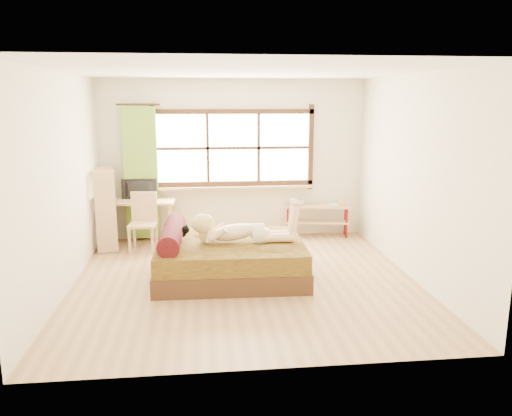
{
  "coord_description": "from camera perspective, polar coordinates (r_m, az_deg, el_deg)",
  "views": [
    {
      "loc": [
        -0.53,
        -6.26,
        2.36
      ],
      "look_at": [
        0.17,
        0.2,
        0.94
      ],
      "focal_mm": 35.0,
      "sensor_mm": 36.0,
      "label": 1
    }
  ],
  "objects": [
    {
      "name": "kitten",
      "position": [
        6.79,
        -9.08,
        -2.76
      ],
      "size": [
        0.3,
        0.13,
        0.24
      ],
      "primitive_type": null,
      "rotation": [
        0.0,
        0.0,
        -0.03
      ],
      "color": "black",
      "rests_on": "bed"
    },
    {
      "name": "wall_front",
      "position": [
        4.17,
        1.34,
        -1.69
      ],
      "size": [
        4.5,
        0.0,
        4.5
      ],
      "primitive_type": "plane",
      "rotation": [
        -1.57,
        0.0,
        0.0
      ],
      "color": "silver",
      "rests_on": "floor"
    },
    {
      "name": "floor",
      "position": [
        6.71,
        -1.25,
        -8.28
      ],
      "size": [
        4.5,
        4.5,
        0.0
      ],
      "primitive_type": "plane",
      "color": "#9E754C",
      "rests_on": "ground"
    },
    {
      "name": "desk",
      "position": [
        8.45,
        -13.23,
        0.23
      ],
      "size": [
        1.22,
        0.64,
        0.74
      ],
      "rotation": [
        0.0,
        0.0,
        -0.09
      ],
      "color": "tan",
      "rests_on": "floor"
    },
    {
      "name": "wall_back",
      "position": [
        8.59,
        -2.6,
        5.54
      ],
      "size": [
        4.5,
        0.0,
        4.5
      ],
      "primitive_type": "plane",
      "rotation": [
        1.57,
        0.0,
        0.0
      ],
      "color": "silver",
      "rests_on": "floor"
    },
    {
      "name": "ceiling",
      "position": [
        6.29,
        -1.37,
        15.41
      ],
      "size": [
        4.5,
        4.5,
        0.0
      ],
      "primitive_type": "plane",
      "rotation": [
        3.14,
        0.0,
        0.0
      ],
      "color": "white",
      "rests_on": "wall_back"
    },
    {
      "name": "wall_right",
      "position": [
        6.92,
        17.61,
        3.35
      ],
      "size": [
        0.0,
        4.5,
        4.5
      ],
      "primitive_type": "plane",
      "rotation": [
        1.57,
        0.0,
        -1.57
      ],
      "color": "silver",
      "rests_on": "floor"
    },
    {
      "name": "book",
      "position": [
        8.79,
        8.26,
        0.41
      ],
      "size": [
        0.22,
        0.27,
        0.02
      ],
      "primitive_type": "imported",
      "rotation": [
        0.0,
        0.0,
        -0.15
      ],
      "color": "gray",
      "rests_on": "pipe_shelf"
    },
    {
      "name": "monitor",
      "position": [
        8.45,
        -13.28,
        2.06
      ],
      "size": [
        0.59,
        0.13,
        0.34
      ],
      "primitive_type": "imported",
      "rotation": [
        0.0,
        0.0,
        3.05
      ],
      "color": "black",
      "rests_on": "desk"
    },
    {
      "name": "window",
      "position": [
        8.54,
        -2.6,
        6.58
      ],
      "size": [
        2.8,
        0.16,
        1.46
      ],
      "color": "#FFEDBF",
      "rests_on": "wall_back"
    },
    {
      "name": "wall_left",
      "position": [
        6.57,
        -21.29,
        2.63
      ],
      "size": [
        0.0,
        4.5,
        4.5
      ],
      "primitive_type": "plane",
      "rotation": [
        1.57,
        0.0,
        1.57
      ],
      "color": "silver",
      "rests_on": "floor"
    },
    {
      "name": "cup",
      "position": [
        8.67,
        5.06,
        0.63
      ],
      "size": [
        0.16,
        0.16,
        0.11
      ],
      "primitive_type": "imported",
      "rotation": [
        0.0,
        0.0,
        -0.15
      ],
      "color": "gray",
      "rests_on": "pipe_shelf"
    },
    {
      "name": "chair",
      "position": [
        8.11,
        -12.74,
        -1.15
      ],
      "size": [
        0.45,
        0.45,
        0.92
      ],
      "rotation": [
        0.0,
        0.0,
        -0.09
      ],
      "color": "tan",
      "rests_on": "floor"
    },
    {
      "name": "pipe_shelf",
      "position": [
        8.78,
        7.03,
        -0.62
      ],
      "size": [
        1.14,
        0.44,
        0.63
      ],
      "rotation": [
        0.0,
        0.0,
        -0.15
      ],
      "color": "tan",
      "rests_on": "floor"
    },
    {
      "name": "curtain",
      "position": [
        8.54,
        -13.0,
        3.85
      ],
      "size": [
        0.55,
        0.1,
        2.2
      ],
      "primitive_type": "cube",
      "color": "#528524",
      "rests_on": "wall_back"
    },
    {
      "name": "bookshelf",
      "position": [
        8.28,
        -16.82,
        -0.13
      ],
      "size": [
        0.41,
        0.61,
        1.28
      ],
      "rotation": [
        0.0,
        0.0,
        0.19
      ],
      "color": "tan",
      "rests_on": "floor"
    },
    {
      "name": "woman",
      "position": [
        6.61,
        -1.64,
        -1.43
      ],
      "size": [
        1.39,
        0.43,
        0.59
      ],
      "primitive_type": null,
      "rotation": [
        0.0,
        0.0,
        -0.03
      ],
      "color": "beige",
      "rests_on": "bed"
    },
    {
      "name": "bed",
      "position": [
        6.79,
        -3.33,
        -5.65
      ],
      "size": [
        2.01,
        1.63,
        0.75
      ],
      "rotation": [
        0.0,
        0.0,
        -0.03
      ],
      "color": "black",
      "rests_on": "floor"
    }
  ]
}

